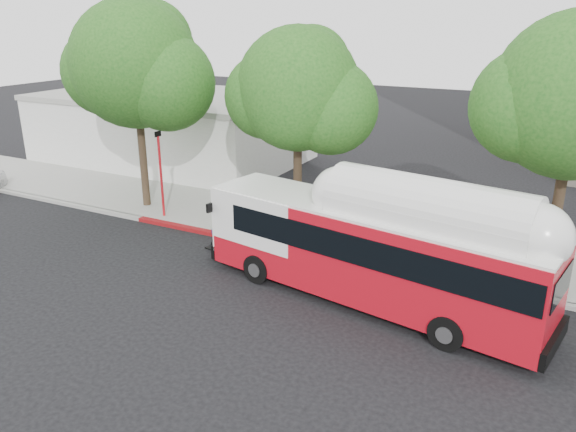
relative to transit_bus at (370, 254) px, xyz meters
name	(u,v)px	position (x,y,z in m)	size (l,w,h in m)	color
ground	(245,293)	(-3.93, -1.37, -1.70)	(120.00, 120.00, 0.00)	black
sidewalk	(323,230)	(-3.93, 5.13, -1.63)	(60.00, 5.00, 0.15)	gray
curb_strip	(296,251)	(-3.93, 2.53, -1.63)	(60.00, 0.30, 0.15)	gray
red_curb_segment	(233,237)	(-6.93, 2.53, -1.62)	(10.00, 0.32, 0.16)	maroon
street_tree_left	(144,70)	(-12.45, 4.19, 4.90)	(6.67, 5.80, 9.74)	#2D2116
street_tree_mid	(308,95)	(-4.52, 4.69, 4.20)	(5.75, 5.00, 8.62)	#2D2116
low_commercial_bldg	(173,127)	(-17.93, 12.63, 0.45)	(16.20, 10.20, 4.25)	silver
transit_bus	(370,254)	(0.00, 0.00, 0.00)	(12.50, 4.41, 3.64)	#B50C1A
signal_pole	(161,175)	(-11.14, 3.24, 0.40)	(0.12, 0.39, 4.09)	red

